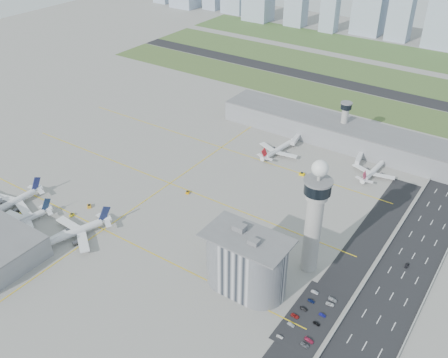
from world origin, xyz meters
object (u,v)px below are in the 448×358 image
Objects in this scene: secondary_tower at (344,119)px; car_lot_6 at (305,345)px; car_lot_1 at (291,324)px; car_lot_2 at (295,316)px; tug_2 at (72,215)px; airplane_near_a at (10,200)px; car_lot_8 at (317,323)px; car_hw_1 at (407,265)px; airplane_near_b at (19,219)px; car_lot_3 at (304,309)px; tug_1 at (89,206)px; car_lot_9 at (322,315)px; airplane_far_b at (374,168)px; car_lot_5 at (315,292)px; tug_3 at (188,192)px; admin_building at (246,262)px; jet_bridge_far_0 at (298,137)px; control_tower at (315,213)px; tug_0 at (18,215)px; car_lot_7 at (309,340)px; tug_4 at (302,174)px; jet_bridge_near_2 at (44,246)px; car_lot_11 at (333,299)px; car_lot_0 at (280,337)px; airplane_far_a at (279,147)px; car_lot_10 at (330,304)px; jet_bridge_far_1 at (361,156)px; tug_5 at (315,175)px; car_lot_4 at (311,301)px; jet_bridge_near_1 at (10,227)px.

car_lot_6 is at bearing -71.46° from secondary_tower.
car_lot_2 is (-0.87, 5.63, -0.01)m from car_lot_1.
airplane_near_a is at bearing -168.87° from tug_2.
car_hw_1 reaches higher than car_lot_8.
car_lot_3 is at bearing 112.84° from airplane_near_b.
tug_1 reaches higher than car_lot_9.
car_lot_5 is (15.83, -124.06, -4.44)m from airplane_far_b.
tug_3 is 0.84× the size of car_lot_1.
admin_building is 3.00× the size of jet_bridge_far_0.
car_hw_1 is at bearing -10.49° from car_lot_6.
tug_0 is at bearing -160.57° from control_tower.
tug_2 reaches higher than car_lot_7.
car_lot_9 is (157.89, 12.74, -0.27)m from tug_2.
tug_4 is 1.03× the size of car_lot_8.
airplane_near_a reaches higher than tug_0.
jet_bridge_near_2 is (-125.00, -69.00, -32.19)m from control_tower.
tug_3 reaches higher than tug_2.
airplane_near_b reaches higher than car_lot_2.
control_tower is at bearing 56.30° from admin_building.
secondary_tower is 233.91m from airplane_near_b.
car_lot_11 is (173.98, 48.35, -4.87)m from airplane_near_b.
airplane_far_b reaches higher than car_lot_9.
jet_bridge_near_2 is 4.35× the size of car_lot_0.
airplane_far_a is 146.56m from car_lot_11.
jet_bridge_near_2 is at bearing 107.69° from car_lot_1.
control_tower is 39.17m from car_lot_5.
car_lot_0 is at bearing 165.81° from car_lot_11.
secondary_tower reaches higher than jet_bridge_near_2.
control_tower is at bearing 29.42° from car_lot_6.
tug_4 is at bearing 138.33° from airplane_near_a.
control_tower is 15.97× the size of car_lot_10.
car_lot_11 is at bearing 28.14° from tug_4.
car_lot_3 is at bearing 41.45° from car_lot_7.
car_lot_6 reaches higher than car_lot_9.
jet_bridge_far_1 is at bearing -56.65° from airplane_far_a.
secondary_tower reaches higher than tug_5.
car_lot_5 is at bearing 1.51° from car_lot_3.
control_tower is at bearing 34.75° from car_lot_5.
airplane_near_b reaches higher than tug_3.
airplane_far_b is 8.89× the size of car_lot_2.
tug_4 is (119.03, 138.35, -0.01)m from tug_0.
car_lot_4 reaches higher than car_lot_0.
tug_3 is at bearing -24.19° from jet_bridge_near_1.
control_tower is at bearing -37.24° from tug_1.
admin_building is at bearing 177.57° from airplane_far_b.
airplane_near_a reaches higher than jet_bridge_near_2.
car_lot_3 is (47.83, -112.54, -0.40)m from tug_5.
tug_1 is at bearing 160.93° from airplane_far_a.
admin_building is 46.21m from car_lot_7.
jet_bridge_near_2 is at bearing -25.91° from jet_bridge_far_0.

